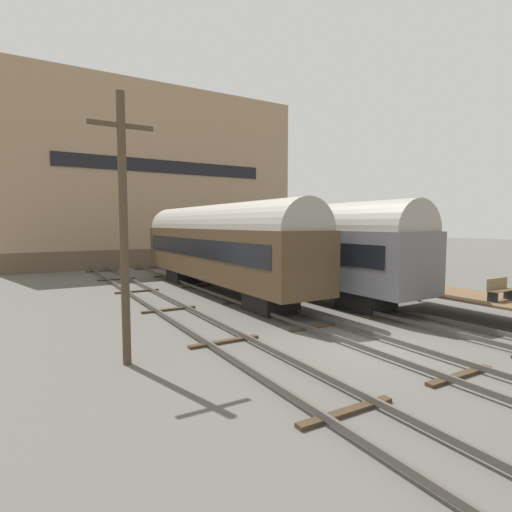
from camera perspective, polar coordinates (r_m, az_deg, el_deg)
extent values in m
plane|color=#56544F|center=(14.18, 16.57, -12.44)|extent=(200.00, 200.00, 0.00)
cube|color=#4C4742|center=(11.26, -0.97, -15.84)|extent=(0.08, 60.00, 0.16)
cube|color=#4C4742|center=(11.99, 5.21, -14.56)|extent=(0.08, 60.00, 0.16)
cube|color=#3D2D1E|center=(9.47, 12.80, -20.91)|extent=(2.60, 0.24, 0.10)
cube|color=#3D2D1E|center=(14.13, -4.53, -12.10)|extent=(2.60, 0.24, 0.10)
cube|color=#3D2D1E|center=(19.54, -12.34, -7.49)|extent=(2.60, 0.24, 0.10)
cube|color=#3D2D1E|center=(25.22, -16.63, -4.85)|extent=(2.60, 0.24, 0.10)
cube|color=#3D2D1E|center=(31.02, -19.31, -3.17)|extent=(2.60, 0.24, 0.10)
cube|color=#3D2D1E|center=(36.88, -21.14, -2.02)|extent=(2.60, 0.24, 0.10)
cube|color=#4C4742|center=(13.63, 14.49, -12.30)|extent=(0.08, 60.00, 0.16)
cube|color=#4C4742|center=(14.65, 18.54, -11.20)|extent=(0.08, 60.00, 0.16)
cube|color=#3D2D1E|center=(12.44, 27.11, -14.97)|extent=(2.60, 0.24, 0.10)
cube|color=#3D2D1E|center=(16.27, 8.70, -9.90)|extent=(2.60, 0.24, 0.10)
cube|color=#3D2D1E|center=(21.14, -1.71, -6.47)|extent=(2.60, 0.24, 0.10)
cube|color=#3D2D1E|center=(26.48, -8.00, -4.26)|extent=(2.60, 0.24, 0.10)
cube|color=#3D2D1E|center=(32.05, -12.13, -2.77)|extent=(2.60, 0.24, 0.10)
cube|color=#3D2D1E|center=(37.75, -15.02, -1.72)|extent=(2.60, 0.24, 0.10)
cube|color=#4C4742|center=(16.68, 24.59, -9.44)|extent=(0.08, 60.00, 0.16)
cube|color=#4C4742|center=(17.85, 27.25, -8.63)|extent=(0.08, 60.00, 0.16)
cube|color=#3D2D1E|center=(19.06, 18.35, -7.93)|extent=(2.60, 0.24, 0.10)
cube|color=#3D2D1E|center=(23.35, 7.14, -5.44)|extent=(2.60, 0.24, 0.10)
cube|color=#3D2D1E|center=(28.27, -0.32, -3.65)|extent=(2.60, 0.24, 0.10)
cube|color=#3D2D1E|center=(33.55, -5.50, -2.36)|extent=(2.60, 0.24, 0.10)
cube|color=#3D2D1E|center=(39.03, -9.23, -1.42)|extent=(2.60, 0.24, 0.10)
cube|color=black|center=(29.20, -10.29, -2.57)|extent=(1.80, 2.40, 1.00)
cube|color=black|center=(18.91, 2.03, -6.40)|extent=(1.80, 2.40, 1.00)
cube|color=#4C3823|center=(23.70, -5.50, 0.49)|extent=(2.97, 17.79, 2.83)
cube|color=black|center=(23.68, -5.51, 1.31)|extent=(3.01, 16.36, 1.02)
cylinder|color=gray|center=(23.64, -5.53, 3.92)|extent=(2.82, 17.43, 2.82)
cube|color=black|center=(29.11, -1.36, -2.52)|extent=(1.80, 2.40, 1.00)
cube|color=black|center=(19.89, 15.35, -6.02)|extent=(1.80, 2.40, 1.00)
cube|color=slate|center=(24.03, 5.43, 0.50)|extent=(2.92, 17.93, 2.79)
cube|color=black|center=(24.01, 5.43, 1.29)|extent=(2.96, 16.49, 1.00)
cylinder|color=gray|center=(23.97, 5.45, 3.82)|extent=(2.78, 17.57, 2.78)
cylinder|color=brown|center=(21.01, 18.00, -5.63)|extent=(0.20, 0.20, 0.92)
cylinder|color=brown|center=(22.99, 22.29, -4.88)|extent=(0.20, 0.20, 0.92)
cube|color=brown|center=(18.88, 31.61, -4.19)|extent=(1.40, 0.40, 0.06)
cube|color=brown|center=(18.93, 31.19, -3.38)|extent=(1.40, 0.06, 0.45)
cube|color=black|center=(18.40, 30.71, -5.10)|extent=(0.06, 0.40, 0.40)
cube|color=black|center=(19.44, 32.41, -4.68)|extent=(0.06, 0.40, 0.40)
cylinder|color=#473828|center=(12.05, -18.37, 3.39)|extent=(0.24, 0.24, 7.81)
cube|color=#473828|center=(12.35, -18.73, 17.27)|extent=(1.80, 0.12, 0.12)
cube|color=brown|center=(44.74, -14.52, 0.31)|extent=(28.38, 10.28, 1.74)
cube|color=#9E7F60|center=(44.95, -14.75, 11.44)|extent=(28.38, 10.28, 15.66)
cube|color=black|center=(40.03, -12.67, 12.34)|extent=(19.86, 0.10, 1.20)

